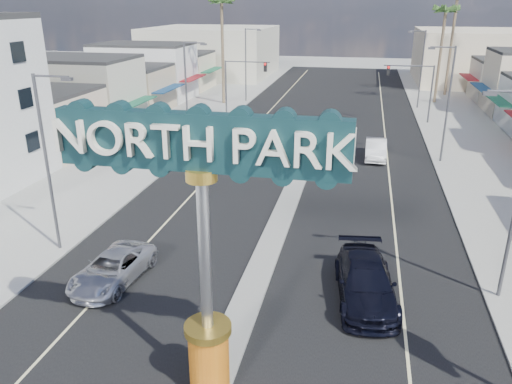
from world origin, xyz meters
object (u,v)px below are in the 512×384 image
at_px(car_parked_right, 376,149).
at_px(car_parked_left, 225,147).
at_px(palm_right_mid, 445,15).
at_px(streetlight_l_far, 247,61).
at_px(streetlight_l_mid, 188,90).
at_px(traffic_signal_right, 414,82).
at_px(suv_left, 113,268).
at_px(traffic_signal_left, 242,77).
at_px(palm_left_far, 222,7).
at_px(gateway_sign, 203,229).
at_px(streetlight_l_near, 49,156).
at_px(streetlight_r_mid, 446,99).
at_px(streetlight_r_far, 421,65).
at_px(suv_right, 366,282).

bearing_deg(car_parked_right, car_parked_left, -170.69).
bearing_deg(palm_right_mid, streetlight_l_far, -170.31).
height_order(streetlight_l_mid, palm_right_mid, palm_right_mid).
relative_size(streetlight_l_mid, streetlight_l_far, 1.00).
relative_size(traffic_signal_right, suv_left, 1.21).
relative_size(traffic_signal_left, streetlight_l_far, 0.67).
distance_m(streetlight_l_far, car_parked_left, 24.61).
xyz_separation_m(palm_left_far, car_parked_left, (6.27, -21.96, -10.69)).
distance_m(traffic_signal_right, palm_right_mid, 14.10).
bearing_deg(gateway_sign, palm_left_far, 105.15).
bearing_deg(suv_left, streetlight_l_near, 155.47).
relative_size(gateway_sign, streetlight_l_mid, 1.02).
bearing_deg(car_parked_right, streetlight_r_mid, -0.35).
bearing_deg(car_parked_right, palm_left_far, 132.88).
height_order(streetlight_r_mid, streetlight_r_far, same).
bearing_deg(car_parked_left, car_parked_right, 6.78).
distance_m(streetlight_l_near, palm_left_far, 40.59).
height_order(gateway_sign, streetlight_l_far, gateway_sign).
xyz_separation_m(streetlight_l_mid, streetlight_r_mid, (20.87, 0.00, 0.00)).
bearing_deg(gateway_sign, streetlight_r_far, 78.22).
relative_size(suv_right, car_parked_left, 1.23).
relative_size(streetlight_r_far, suv_right, 1.54).
bearing_deg(palm_left_far, suv_right, -66.57).
bearing_deg(traffic_signal_left, streetlight_l_far, 98.86).
relative_size(streetlight_l_far, streetlight_r_mid, 1.00).
distance_m(streetlight_l_far, suv_right, 46.16).
relative_size(palm_left_far, car_parked_left, 2.76).
bearing_deg(palm_right_mid, traffic_signal_right, -107.63).
distance_m(traffic_signal_right, streetlight_r_mid, 14.07).
height_order(suv_right, car_parked_left, suv_right).
bearing_deg(suv_left, gateway_sign, -36.71).
bearing_deg(streetlight_l_far, streetlight_l_near, -90.00).
bearing_deg(palm_left_far, streetlight_r_mid, -40.48).
distance_m(streetlight_l_near, suv_right, 15.96).
height_order(streetlight_l_near, streetlight_r_mid, same).
relative_size(traffic_signal_left, car_parked_left, 1.26).
bearing_deg(car_parked_right, suv_left, -117.93).
relative_size(streetlight_r_mid, car_parked_left, 1.89).
bearing_deg(traffic_signal_left, streetlight_l_near, -92.10).
height_order(streetlight_l_mid, car_parked_left, streetlight_l_mid).
relative_size(streetlight_r_mid, palm_right_mid, 0.74).
relative_size(streetlight_r_mid, car_parked_right, 1.91).
xyz_separation_m(traffic_signal_left, car_parked_left, (2.46, -15.95, -3.46)).
relative_size(streetlight_l_mid, car_parked_left, 1.89).
distance_m(gateway_sign, streetlight_r_far, 51.10).
height_order(streetlight_l_near, suv_right, streetlight_l_near).
relative_size(palm_left_far, car_parked_right, 2.79).
height_order(traffic_signal_left, streetlight_l_far, streetlight_l_far).
bearing_deg(streetlight_r_mid, traffic_signal_left, 144.50).
height_order(streetlight_l_mid, streetlight_r_far, same).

